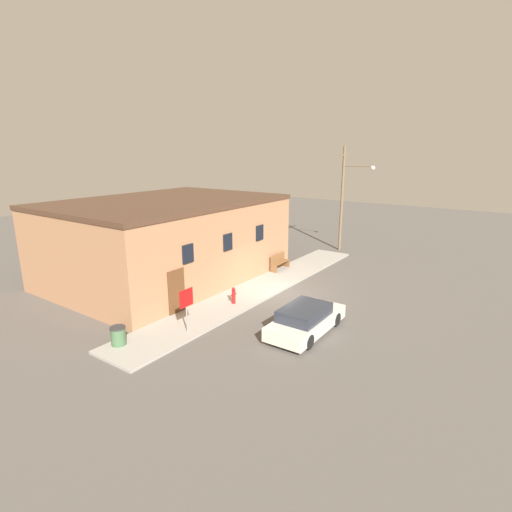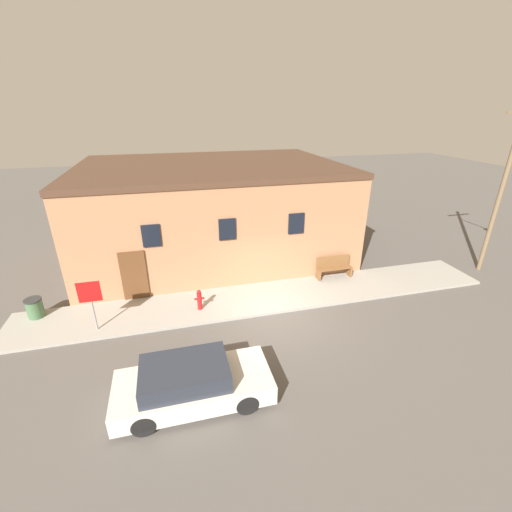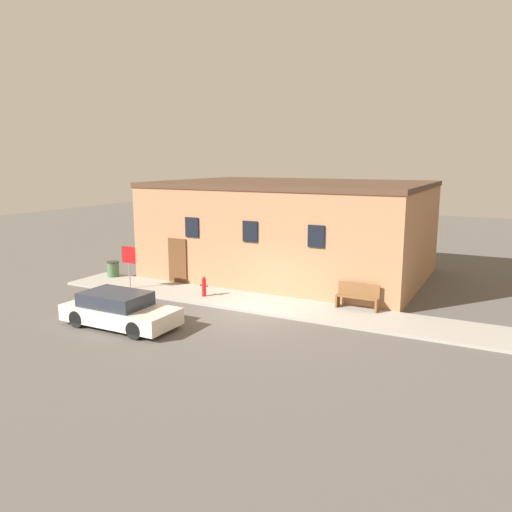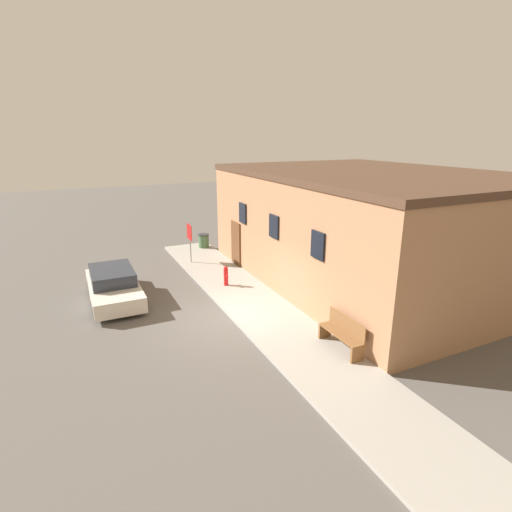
# 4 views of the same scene
# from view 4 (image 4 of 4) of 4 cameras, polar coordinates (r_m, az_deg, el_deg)

# --- Properties ---
(ground_plane) EXTENTS (80.00, 80.00, 0.00)m
(ground_plane) POSITION_cam_4_polar(r_m,az_deg,el_deg) (14.25, -3.84, -8.76)
(ground_plane) COLOR #56514C
(sidewalk) EXTENTS (19.56, 2.46, 0.11)m
(sidewalk) POSITION_cam_4_polar(r_m,az_deg,el_deg) (14.67, 0.66, -7.69)
(sidewalk) COLOR #9E998E
(sidewalk) RESTS_ON ground
(brick_building) EXTENTS (12.95, 9.31, 4.73)m
(brick_building) POSITION_cam_4_polar(r_m,az_deg,el_deg) (18.09, 15.65, 4.20)
(brick_building) COLOR #A87551
(brick_building) RESTS_ON ground
(fire_hydrant) EXTENTS (0.39, 0.18, 0.84)m
(fire_hydrant) POSITION_cam_4_polar(r_m,az_deg,el_deg) (16.71, -4.32, -2.82)
(fire_hydrant) COLOR red
(fire_hydrant) RESTS_ON sidewalk
(stop_sign) EXTENTS (0.76, 0.06, 1.91)m
(stop_sign) POSITION_cam_4_polar(r_m,az_deg,el_deg) (19.67, -9.46, 2.85)
(stop_sign) COLOR gray
(stop_sign) RESTS_ON sidewalk
(bench) EXTENTS (1.64, 0.44, 0.99)m
(bench) POSITION_cam_4_polar(r_m,az_deg,el_deg) (12.18, 12.27, -10.74)
(bench) COLOR brown
(bench) RESTS_ON sidewalk
(trash_bin) EXTENTS (0.60, 0.60, 0.75)m
(trash_bin) POSITION_cam_4_polar(r_m,az_deg,el_deg) (22.49, -7.49, 2.19)
(trash_bin) COLOR #426642
(trash_bin) RESTS_ON sidewalk
(parked_car) EXTENTS (4.18, 1.76, 1.22)m
(parked_car) POSITION_cam_4_polar(r_m,az_deg,el_deg) (16.39, -19.69, -3.99)
(parked_car) COLOR black
(parked_car) RESTS_ON ground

